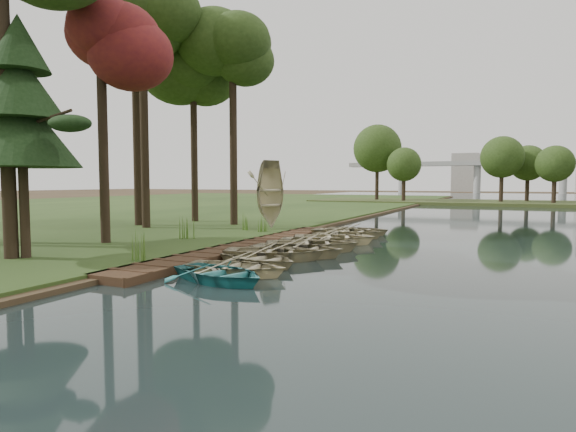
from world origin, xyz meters
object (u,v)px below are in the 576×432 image
at_px(boardwalk, 248,247).
at_px(rowboat_0, 220,271).
at_px(rowboat_2, 259,257).
at_px(pine_tree, 21,106).
at_px(rowboat_1, 236,265).
at_px(stored_rowboat, 270,221).

relative_size(boardwalk, rowboat_0, 4.98).
bearing_deg(rowboat_2, rowboat_0, -157.55).
height_order(rowboat_0, pine_tree, pine_tree).
distance_m(rowboat_0, rowboat_1, 1.05).
xyz_separation_m(boardwalk, rowboat_1, (2.59, -5.25, 0.23)).
bearing_deg(rowboat_0, stored_rowboat, 37.75).
bearing_deg(rowboat_1, stored_rowboat, 16.17).
relative_size(rowboat_1, rowboat_2, 1.03).
relative_size(rowboat_0, stored_rowboat, 0.84).
distance_m(rowboat_0, stored_rowboat, 13.50).
bearing_deg(rowboat_2, rowboat_1, -157.18).
bearing_deg(rowboat_0, rowboat_1, 21.41).
distance_m(rowboat_1, rowboat_2, 1.80).
bearing_deg(rowboat_0, pine_tree, 109.27).
height_order(boardwalk, stored_rowboat, stored_rowboat).
height_order(rowboat_2, pine_tree, pine_tree).
xyz_separation_m(rowboat_0, pine_tree, (-7.66, -0.34, 5.06)).
xyz_separation_m(rowboat_2, pine_tree, (-7.40, -3.17, 5.07)).
height_order(rowboat_0, rowboat_2, rowboat_0).
height_order(boardwalk, rowboat_1, rowboat_1).
bearing_deg(rowboat_1, boardwalk, 20.05).
bearing_deg(pine_tree, stored_rowboat, 77.67).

